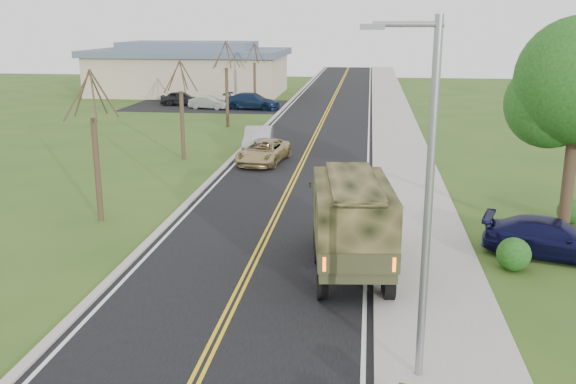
% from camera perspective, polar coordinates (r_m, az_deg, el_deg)
% --- Properties ---
extents(ground, '(160.00, 160.00, 0.00)m').
position_cam_1_polar(ground, '(16.29, -7.00, -14.01)').
color(ground, '#2E4E1A').
rests_on(ground, ground).
extents(road, '(8.00, 120.00, 0.01)m').
position_cam_1_polar(road, '(54.48, 3.26, 6.67)').
color(road, black).
rests_on(road, ground).
extents(curb_right, '(0.30, 120.00, 0.12)m').
position_cam_1_polar(curb_right, '(54.35, 7.66, 6.60)').
color(curb_right, '#9E998E').
rests_on(curb_right, ground).
extents(sidewalk_right, '(3.20, 120.00, 0.10)m').
position_cam_1_polar(sidewalk_right, '(54.39, 9.51, 6.53)').
color(sidewalk_right, '#9E998E').
rests_on(sidewalk_right, ground).
extents(curb_left, '(0.30, 120.00, 0.10)m').
position_cam_1_polar(curb_left, '(54.91, -1.10, 6.81)').
color(curb_left, '#9E998E').
rests_on(curb_left, ground).
extents(street_light, '(1.65, 0.22, 8.00)m').
position_cam_1_polar(street_light, '(13.77, 12.03, 0.21)').
color(street_light, gray).
rests_on(street_light, ground).
extents(bare_tree_a, '(1.93, 2.26, 6.08)m').
position_cam_1_polar(bare_tree_a, '(26.59, -16.68, 2.99)').
color(bare_tree_a, '#38281C').
rests_on(bare_tree_a, ground).
extents(bare_tree_b, '(1.83, 2.14, 5.73)m').
position_cam_1_polar(bare_tree_b, '(37.73, -9.40, 6.58)').
color(bare_tree_b, '#38281C').
rests_on(bare_tree_b, ground).
extents(bare_tree_c, '(2.04, 2.39, 6.42)m').
position_cam_1_polar(bare_tree_c, '(49.23, -5.46, 8.99)').
color(bare_tree_c, '#38281C').
rests_on(bare_tree_c, ground).
extents(bare_tree_d, '(1.88, 2.20, 5.91)m').
position_cam_1_polar(bare_tree_d, '(60.96, -2.98, 9.97)').
color(bare_tree_d, '#38281C').
rests_on(bare_tree_d, ground).
extents(commercial_building, '(25.50, 21.50, 5.65)m').
position_cam_1_polar(commercial_building, '(72.66, -8.69, 10.74)').
color(commercial_building, tan).
rests_on(commercial_building, ground).
extents(military_truck, '(2.93, 6.65, 3.21)m').
position_cam_1_polar(military_truck, '(20.48, 5.59, -2.19)').
color(military_truck, black).
rests_on(military_truck, ground).
extents(suv_champagne, '(2.82, 5.02, 1.32)m').
position_cam_1_polar(suv_champagne, '(36.53, -2.21, 3.61)').
color(suv_champagne, tan).
rests_on(suv_champagne, ground).
extents(sedan_silver, '(2.03, 4.77, 1.53)m').
position_cam_1_polar(sedan_silver, '(39.62, -2.65, 4.65)').
color(sedan_silver, '#A7A7AC').
rests_on(sedan_silver, ground).
extents(pickup_navy, '(4.94, 3.12, 1.33)m').
position_cam_1_polar(pickup_navy, '(23.71, 22.45, -3.87)').
color(pickup_navy, black).
rests_on(pickup_navy, ground).
extents(lot_car_dark, '(4.15, 2.07, 1.36)m').
position_cam_1_polar(lot_car_dark, '(62.76, -9.45, 8.22)').
color(lot_car_dark, black).
rests_on(lot_car_dark, ground).
extents(lot_car_silver, '(3.78, 1.81, 1.20)m').
position_cam_1_polar(lot_car_silver, '(59.79, -7.06, 7.90)').
color(lot_car_silver, '#A7A7AC').
rests_on(lot_car_silver, ground).
extents(lot_car_navy, '(5.46, 2.96, 1.50)m').
position_cam_1_polar(lot_car_navy, '(59.16, -3.16, 8.06)').
color(lot_car_navy, '#101F3C').
rests_on(lot_car_navy, ground).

